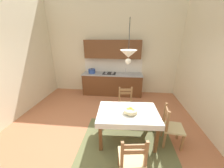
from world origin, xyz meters
TOP-DOWN VIEW (x-y plane):
  - ground_plane at (0.00, 0.00)m, footprint 5.86×6.13m
  - wall_back at (0.00, 2.83)m, footprint 5.86×0.12m
  - area_rug at (0.64, -0.18)m, footprint 2.10×1.60m
  - kitchen_cabinetry at (0.02, 2.49)m, footprint 2.43×0.63m
  - dining_table at (0.64, -0.08)m, footprint 1.39×0.98m
  - dining_chair_window_side at (1.61, -0.12)m, footprint 0.47×0.47m
  - dining_chair_camera_side at (0.71, -1.00)m, footprint 0.47×0.47m
  - dining_chair_kitchen_side at (0.59, 0.81)m, footprint 0.46×0.46m
  - fruit_bowl at (0.69, -0.13)m, footprint 0.30×0.30m
  - pendant_lamp at (0.59, -0.14)m, footprint 0.32×0.32m

SIDE VIEW (x-z plane):
  - ground_plane at x=0.00m, z-range -0.10..0.00m
  - area_rug at x=0.64m, z-range 0.00..0.01m
  - dining_chair_window_side at x=1.61m, z-range -0.02..0.91m
  - dining_chair_camera_side at x=0.71m, z-range -0.02..0.91m
  - dining_chair_kitchen_side at x=0.59m, z-range -0.02..0.91m
  - dining_table at x=0.64m, z-range 0.24..1.00m
  - fruit_bowl at x=0.69m, z-range 0.75..0.87m
  - kitchen_cabinetry at x=0.02m, z-range -0.24..1.96m
  - pendant_lamp at x=0.59m, z-range 1.62..2.42m
  - wall_back at x=0.00m, z-range 0.00..4.04m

